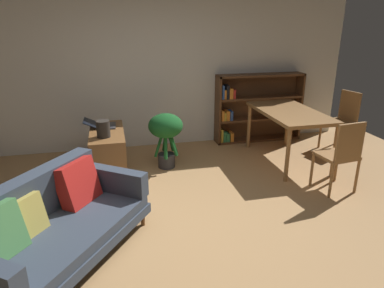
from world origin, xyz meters
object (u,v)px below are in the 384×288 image
(desk_speaker, at_px, (103,129))
(potted_floor_plant, at_px, (166,131))
(open_laptop, at_px, (101,125))
(dining_chair_far, at_px, (343,118))
(dining_chair_near, at_px, (341,153))
(dining_table, at_px, (289,116))
(fabric_couch, at_px, (51,223))
(media_console, at_px, (108,153))
(bookshelf, at_px, (254,108))

(desk_speaker, relative_size, potted_floor_plant, 0.27)
(potted_floor_plant, bearing_deg, open_laptop, 167.88)
(potted_floor_plant, bearing_deg, desk_speaker, -161.47)
(potted_floor_plant, distance_m, dining_chair_far, 2.98)
(open_laptop, bearing_deg, dining_chair_near, -26.97)
(dining_table, relative_size, dining_chair_far, 1.52)
(fabric_couch, xyz_separation_m, potted_floor_plant, (1.34, 1.85, 0.19))
(media_console, xyz_separation_m, potted_floor_plant, (0.83, 0.04, 0.26))
(open_laptop, relative_size, desk_speaker, 2.05)
(dining_table, xyz_separation_m, bookshelf, (-0.12, 1.07, -0.13))
(bookshelf, bearing_deg, potted_floor_plant, -152.42)
(dining_chair_near, xyz_separation_m, dining_chair_far, (0.99, 1.38, 0.01))
(desk_speaker, relative_size, dining_table, 0.15)
(media_console, distance_m, potted_floor_plant, 0.87)
(open_laptop, bearing_deg, dining_chair_far, -1.23)
(dining_table, relative_size, dining_chair_near, 1.57)
(media_console, bearing_deg, potted_floor_plant, 2.69)
(bookshelf, bearing_deg, fabric_couch, -138.09)
(fabric_couch, bearing_deg, bookshelf, 41.91)
(fabric_couch, distance_m, dining_table, 3.62)
(potted_floor_plant, distance_m, bookshelf, 1.95)
(open_laptop, bearing_deg, media_console, -73.60)
(fabric_couch, relative_size, bookshelf, 1.23)
(desk_speaker, xyz_separation_m, dining_chair_near, (2.84, -0.98, -0.21))
(bookshelf, bearing_deg, desk_speaker, -155.29)
(media_console, bearing_deg, dining_table, -2.68)
(desk_speaker, height_order, bookshelf, bookshelf)
(media_console, bearing_deg, fabric_couch, -105.90)
(media_console, height_order, dining_chair_near, dining_chair_near)
(fabric_couch, relative_size, media_console, 1.78)
(dining_chair_far, bearing_deg, desk_speaker, -174.08)
(desk_speaker, distance_m, bookshelf, 2.85)
(bookshelf, bearing_deg, dining_chair_far, -32.53)
(dining_chair_far, height_order, bookshelf, bookshelf)
(dining_chair_near, bearing_deg, dining_chair_far, 54.29)
(media_console, height_order, dining_chair_far, dining_chair_far)
(open_laptop, distance_m, bookshelf, 2.72)
(dining_table, distance_m, bookshelf, 1.08)
(media_console, bearing_deg, open_laptop, 106.40)
(bookshelf, bearing_deg, open_laptop, -164.82)
(fabric_couch, height_order, dining_chair_near, dining_chair_near)
(dining_chair_near, bearing_deg, fabric_couch, -170.07)
(desk_speaker, distance_m, potted_floor_plant, 0.92)
(fabric_couch, xyz_separation_m, media_console, (0.52, 1.82, -0.06))
(desk_speaker, bearing_deg, dining_chair_near, -19.09)
(potted_floor_plant, height_order, bookshelf, bookshelf)
(desk_speaker, distance_m, dining_chair_far, 3.86)
(desk_speaker, height_order, potted_floor_plant, desk_speaker)
(desk_speaker, relative_size, dining_chair_near, 0.23)
(dining_table, xyz_separation_m, dining_chair_near, (0.14, -1.11, -0.18))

